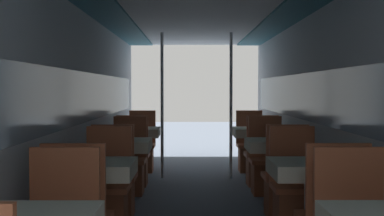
% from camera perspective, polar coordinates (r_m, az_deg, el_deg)
% --- Properties ---
extents(wall_left, '(0.05, 10.49, 2.19)m').
position_cam_1_polar(wall_left, '(5.54, -12.57, -0.42)').
color(wall_left, silver).
rests_on(wall_left, ground_plane).
extents(wall_right, '(0.05, 10.49, 2.19)m').
position_cam_1_polar(wall_right, '(5.59, 14.18, -0.41)').
color(wall_right, silver).
rests_on(wall_right, ground_plane).
extents(ceiling_panel, '(2.58, 10.49, 0.07)m').
position_cam_1_polar(ceiling_panel, '(5.48, 0.87, 11.34)').
color(ceiling_panel, silver).
rests_on(ceiling_panel, wall_left).
extents(dining_table_left_1, '(0.65, 0.65, 0.76)m').
position_cam_1_polar(dining_table_left_1, '(4.47, -10.36, -6.96)').
color(dining_table_left_1, '#4C4C51').
rests_on(dining_table_left_1, ground_plane).
extents(chair_left_far_1, '(0.43, 0.43, 0.99)m').
position_cam_1_polar(chair_left_far_1, '(5.15, -9.08, -9.78)').
color(chair_left_far_1, brown).
rests_on(chair_left_far_1, ground_plane).
extents(dining_table_left_2, '(0.65, 0.65, 0.76)m').
position_cam_1_polar(dining_table_left_2, '(6.28, -7.41, -4.33)').
color(dining_table_left_2, '#4C4C51').
rests_on(dining_table_left_2, ground_plane).
extents(chair_left_near_2, '(0.43, 0.43, 0.99)m').
position_cam_1_polar(chair_left_near_2, '(5.71, -8.20, -8.61)').
color(chair_left_near_2, brown).
rests_on(chair_left_near_2, ground_plane).
extents(chair_left_far_2, '(0.43, 0.43, 0.99)m').
position_cam_1_polar(chair_left_far_2, '(6.95, -6.75, -6.68)').
color(chair_left_far_2, brown).
rests_on(chair_left_far_2, ground_plane).
extents(dining_table_left_3, '(0.65, 0.65, 0.76)m').
position_cam_1_polar(dining_table_left_3, '(8.10, -5.80, -2.88)').
color(dining_table_left_3, '#4C4C51').
rests_on(dining_table_left_3, ground_plane).
extents(chair_left_near_3, '(0.43, 0.43, 0.99)m').
position_cam_1_polar(chair_left_near_3, '(7.51, -6.26, -6.01)').
color(chair_left_near_3, brown).
rests_on(chair_left_near_3, ground_plane).
extents(chair_left_far_3, '(0.43, 0.43, 0.99)m').
position_cam_1_polar(chair_left_far_3, '(8.76, -5.39, -4.84)').
color(chair_left_far_3, brown).
rests_on(chair_left_far_3, ground_plane).
extents(support_pole_left_3, '(0.05, 0.05, 2.19)m').
position_cam_1_polar(support_pole_left_3, '(8.04, -3.21, 0.26)').
color(support_pole_left_3, silver).
rests_on(support_pole_left_3, ground_plane).
extents(dining_table_right_1, '(0.65, 0.65, 0.76)m').
position_cam_1_polar(dining_table_right_1, '(4.51, 12.54, -6.89)').
color(dining_table_right_1, '#4C4C51').
rests_on(dining_table_right_1, ground_plane).
extents(chair_right_far_1, '(0.43, 0.43, 0.99)m').
position_cam_1_polar(chair_right_far_1, '(5.19, 10.93, -9.71)').
color(chair_right_far_1, brown).
rests_on(chair_right_far_1, ground_plane).
extents(dining_table_right_2, '(0.65, 0.65, 0.76)m').
position_cam_1_polar(dining_table_right_2, '(6.31, 8.81, -4.31)').
color(dining_table_right_2, '#4C4C51').
rests_on(dining_table_right_2, ground_plane).
extents(chair_right_near_2, '(0.43, 0.43, 0.99)m').
position_cam_1_polar(chair_right_near_2, '(5.74, 9.81, -8.56)').
color(chair_right_near_2, brown).
rests_on(chair_right_near_2, ground_plane).
extents(chair_right_far_2, '(0.43, 0.43, 0.99)m').
position_cam_1_polar(chair_right_far_2, '(6.98, 7.96, -6.65)').
color(chair_right_far_2, brown).
rests_on(chair_right_far_2, ground_plane).
extents(dining_table_right_3, '(0.65, 0.65, 0.76)m').
position_cam_1_polar(dining_table_right_3, '(8.12, 6.75, -2.87)').
color(dining_table_right_3, '#4C4C51').
rests_on(dining_table_right_3, ground_plane).
extents(chair_right_near_3, '(0.43, 0.43, 0.99)m').
position_cam_1_polar(chair_right_near_3, '(7.54, 7.34, -5.99)').
color(chair_right_near_3, brown).
rests_on(chair_right_near_3, ground_plane).
extents(chair_right_far_3, '(0.43, 0.43, 0.99)m').
position_cam_1_polar(chair_right_far_3, '(8.79, 6.23, -4.83)').
color(chair_right_far_3, brown).
rests_on(chair_right_far_3, ground_plane).
extents(support_pole_right_3, '(0.05, 0.05, 2.19)m').
position_cam_1_polar(support_pole_right_3, '(8.06, 4.18, 0.26)').
color(support_pole_right_3, silver).
rests_on(support_pole_right_3, ground_plane).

